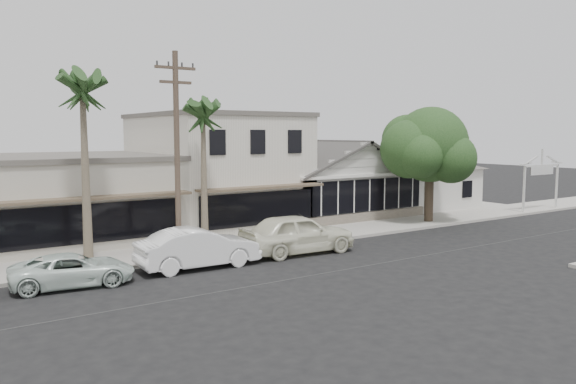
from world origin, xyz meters
TOP-DOWN VIEW (x-y plane):
  - ground at (0.00, 0.00)m, footprint 140.00×140.00m
  - sidewalk_north at (-8.00, 6.75)m, footprint 90.00×3.50m
  - corner_shop at (5.00, 12.47)m, footprint 10.40×8.60m
  - side_cottage at (13.20, 11.50)m, footprint 6.00×6.00m
  - arch_sign at (18.40, 5.30)m, footprint 4.12×0.12m
  - row_building_near at (-3.00, 13.50)m, footprint 8.00×10.00m
  - row_building_midnear at (-12.00, 13.50)m, footprint 10.00×10.00m
  - utility_pole at (-9.00, 5.20)m, footprint 1.80×0.24m
  - car_0 at (-3.79, 3.68)m, footprint 5.64×2.57m
  - car_1 at (-8.79, 3.68)m, footprint 5.13×1.94m
  - car_2 at (-13.79, 3.67)m, footprint 4.56×2.53m
  - shade_tree at (7.95, 6.50)m, footprint 6.47×5.85m
  - palm_east at (-7.01, 6.76)m, footprint 2.85×2.85m
  - palm_mid at (-12.50, 6.50)m, footprint 3.63×3.63m

SIDE VIEW (x-z plane):
  - ground at x=0.00m, z-range 0.00..0.00m
  - sidewalk_north at x=-8.00m, z-range 0.00..0.15m
  - car_2 at x=-13.79m, z-range 0.00..1.21m
  - car_1 at x=-8.79m, z-range 0.00..1.67m
  - car_0 at x=-3.79m, z-range 0.00..1.88m
  - side_cottage at x=13.20m, z-range 0.00..3.00m
  - row_building_midnear at x=-12.00m, z-range 0.00..4.20m
  - corner_shop at x=5.00m, z-range 0.07..5.17m
  - arch_sign at x=18.40m, z-range 1.18..5.13m
  - row_building_near at x=-3.00m, z-range 0.00..6.50m
  - shade_tree at x=7.95m, z-range 1.14..8.32m
  - utility_pole at x=-9.00m, z-range 0.29..9.29m
  - palm_east at x=-7.01m, z-range 2.66..10.21m
  - palm_mid at x=-12.50m, z-range 3.05..11.63m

